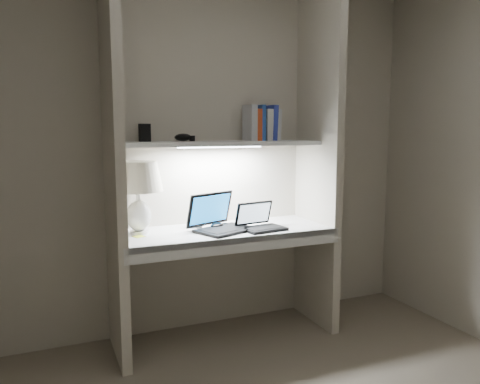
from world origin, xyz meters
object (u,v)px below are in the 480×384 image
table_lamp (138,185)px  book_row (262,124)px  laptop_netbook (260,223)px  speaker (195,218)px  laptop_main (220,222)px

table_lamp → book_row: book_row is taller
laptop_netbook → table_lamp: bearing=157.9°
laptop_netbook → speaker: bearing=140.8°
laptop_netbook → book_row: (0.13, 0.26, 0.67)m
laptop_netbook → book_row: bearing=53.7°
book_row → laptop_main: bearing=-155.1°
speaker → book_row: size_ratio=0.51×
laptop_main → laptop_netbook: 0.28m
laptop_main → laptop_netbook: bearing=-37.8°
speaker → laptop_netbook: bearing=-6.6°
table_lamp → laptop_netbook: (0.79, -0.18, -0.28)m
table_lamp → book_row: bearing=5.0°
laptop_netbook → speaker: 0.45m
table_lamp → book_row: 1.00m
laptop_main → speaker: size_ratio=3.58×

